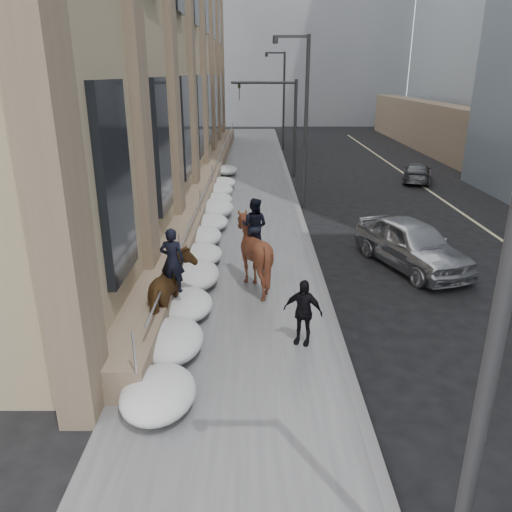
{
  "coord_description": "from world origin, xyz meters",
  "views": [
    {
      "loc": [
        0.54,
        -10.32,
        6.39
      ],
      "look_at": [
        0.54,
        2.39,
        1.7
      ],
      "focal_mm": 35.0,
      "sensor_mm": 36.0,
      "label": 1
    }
  ],
  "objects_px": {
    "pedestrian": "(303,312)",
    "mounted_horse_left": "(172,288)",
    "mounted_horse_right": "(253,250)",
    "car_silver": "(412,244)",
    "car_grey": "(417,172)"
  },
  "relations": [
    {
      "from": "pedestrian",
      "to": "mounted_horse_left",
      "type": "bearing_deg",
      "value": -176.57
    },
    {
      "from": "mounted_horse_left",
      "to": "mounted_horse_right",
      "type": "xyz_separation_m",
      "value": [
        2.08,
        2.47,
        0.18
      ]
    },
    {
      "from": "pedestrian",
      "to": "car_silver",
      "type": "height_order",
      "value": "pedestrian"
    },
    {
      "from": "mounted_horse_right",
      "to": "mounted_horse_left",
      "type": "bearing_deg",
      "value": 71.15
    },
    {
      "from": "mounted_horse_left",
      "to": "car_grey",
      "type": "xyz_separation_m",
      "value": [
        12.16,
        18.91,
        -0.54
      ]
    },
    {
      "from": "mounted_horse_right",
      "to": "car_silver",
      "type": "height_order",
      "value": "mounted_horse_right"
    },
    {
      "from": "pedestrian",
      "to": "car_grey",
      "type": "distance_m",
      "value": 21.79
    },
    {
      "from": "mounted_horse_right",
      "to": "car_silver",
      "type": "relative_size",
      "value": 0.56
    },
    {
      "from": "mounted_horse_left",
      "to": "car_grey",
      "type": "relative_size",
      "value": 0.64
    },
    {
      "from": "pedestrian",
      "to": "car_grey",
      "type": "xyz_separation_m",
      "value": [
        8.85,
        19.91,
        -0.37
      ]
    },
    {
      "from": "car_silver",
      "to": "car_grey",
      "type": "distance_m",
      "value": 15.2
    },
    {
      "from": "car_silver",
      "to": "mounted_horse_left",
      "type": "bearing_deg",
      "value": -169.53
    },
    {
      "from": "mounted_horse_left",
      "to": "pedestrian",
      "type": "height_order",
      "value": "mounted_horse_left"
    },
    {
      "from": "pedestrian",
      "to": "car_grey",
      "type": "relative_size",
      "value": 0.41
    },
    {
      "from": "mounted_horse_left",
      "to": "pedestrian",
      "type": "xyz_separation_m",
      "value": [
        3.31,
        -1.0,
        -0.18
      ]
    }
  ]
}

